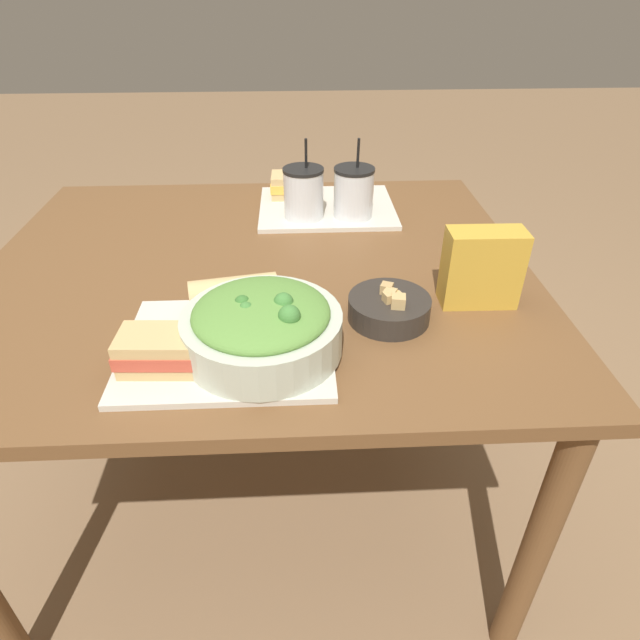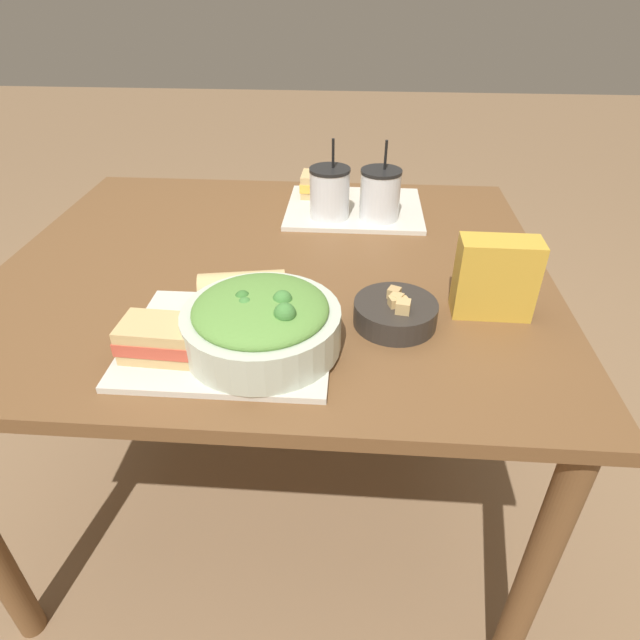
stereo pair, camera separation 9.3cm
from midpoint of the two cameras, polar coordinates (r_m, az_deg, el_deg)
name	(u,v)px [view 1 (the left image)]	position (r m, az deg, el deg)	size (l,w,h in m)	color
ground_plane	(273,485)	(1.75, -6.63, -17.17)	(12.00, 12.00, 0.00)	#846647
dining_table	(259,300)	(1.29, -8.57, 2.03)	(1.24, 1.08, 0.78)	brown
tray_near	(228,347)	(0.98, -12.46, -2.88)	(0.37, 0.31, 0.01)	beige
tray_far	(327,207)	(1.53, -1.07, 11.87)	(0.37, 0.31, 0.01)	beige
salad_bowl	(262,326)	(0.92, -9.07, -0.68)	(0.28, 0.28, 0.12)	beige
soup_bowl	(389,307)	(1.03, 4.84, 1.28)	(0.16, 0.16, 0.07)	#2D2823
sandwich_near	(158,350)	(0.94, -19.63, -3.16)	(0.14, 0.09, 0.06)	tan
baguette_near	(235,294)	(1.05, -11.55, 2.63)	(0.18, 0.10, 0.07)	tan
sandwich_far	(292,185)	(1.58, -4.71, 14.11)	(0.12, 0.09, 0.06)	tan
drink_cup_dark	(304,195)	(1.43, -3.68, 13.17)	(0.11, 0.11, 0.21)	silver
drink_cup_red	(354,194)	(1.43, 1.69, 13.26)	(0.11, 0.11, 0.21)	silver
chip_bag	(482,268)	(1.09, 14.55, 5.32)	(0.15, 0.07, 0.16)	gold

